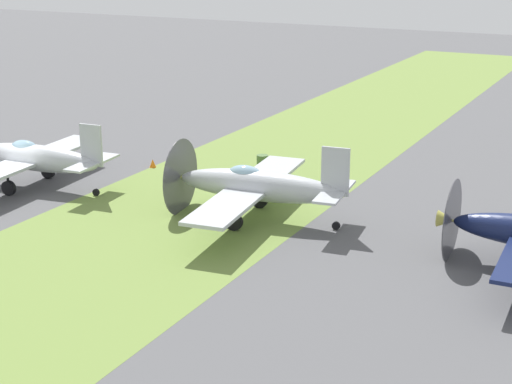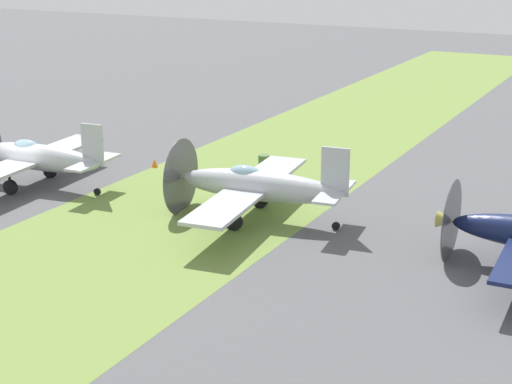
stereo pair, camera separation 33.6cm
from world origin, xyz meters
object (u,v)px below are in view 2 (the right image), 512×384
airplane_wingman (255,185)px  fuel_drum (264,163)px  runway_marker_cone (155,163)px  airplane_lead (35,157)px

airplane_wingman → fuel_drum: size_ratio=11.58×
airplane_wingman → runway_marker_cone: 10.00m
airplane_lead → fuel_drum: size_ratio=11.24×
fuel_drum → runway_marker_cone: bearing=109.1°
fuel_drum → runway_marker_cone: (-1.93, 5.56, -0.23)m
airplane_lead → airplane_wingman: airplane_wingman is taller
fuel_drum → runway_marker_cone: size_ratio=2.05×
airplane_wingman → fuel_drum: (6.75, 3.09, -1.10)m
fuel_drum → runway_marker_cone: 5.89m
airplane_wingman → fuel_drum: bearing=17.6°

